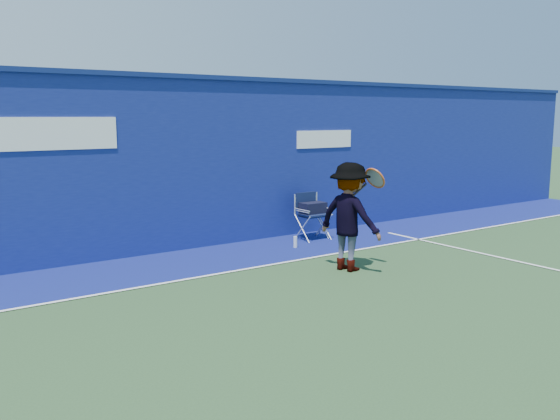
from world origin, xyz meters
TOP-DOWN VIEW (x-y plane):
  - ground at (0.00, 0.00)m, footprint 80.00×80.00m
  - stadium_wall at (-0.00, 5.20)m, footprint 24.00×0.50m
  - out_of_bounds_strip at (0.00, 4.10)m, footprint 24.00×1.80m
  - court_lines at (0.00, 0.60)m, footprint 24.00×12.00m
  - directors_chair_left at (2.90, 4.50)m, footprint 0.49×0.46m
  - directors_chair_right at (2.86, 4.42)m, footprint 0.54×0.48m
  - water_bottle at (2.14, 4.01)m, footprint 0.07×0.07m
  - tennis_player at (1.91, 2.29)m, footprint 0.94×1.19m

SIDE VIEW (x-z plane):
  - ground at x=0.00m, z-range 0.00..0.00m
  - out_of_bounds_strip at x=0.00m, z-range 0.00..0.01m
  - court_lines at x=0.00m, z-range 0.01..0.01m
  - water_bottle at x=2.14m, z-range 0.00..0.21m
  - directors_chair_right at x=2.86m, z-range -0.17..0.73m
  - directors_chair_left at x=2.90m, z-range -0.06..0.77m
  - tennis_player at x=1.91m, z-range 0.00..1.67m
  - stadium_wall at x=0.00m, z-range 0.01..3.09m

